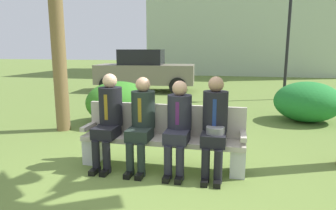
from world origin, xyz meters
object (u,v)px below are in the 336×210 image
Objects in this scene: seated_man_centerleft at (142,118)px; street_lamp at (288,32)px; seated_man_rightmost at (215,122)px; shrub_mid_lawn at (120,102)px; shrub_near_bench at (307,102)px; seated_man_centerright at (178,122)px; seated_man_leftmost at (109,115)px; park_bench at (163,137)px; building_backdrop at (246,3)px; parked_car_near at (145,71)px.

seated_man_centerleft is 7.53m from street_lamp.
seated_man_rightmost is 0.86× the size of shrub_mid_lawn.
seated_man_centerleft is 4.62m from shrub_near_bench.
seated_man_centerright is 4.31m from shrub_near_bench.
seated_man_centerleft reaches higher than shrub_mid_lawn.
street_lamp is at bearing 63.15° from seated_man_leftmost.
seated_man_centerright is 0.34× the size of street_lamp.
park_bench is 0.85m from seated_man_leftmost.
shrub_near_bench is at bearing 55.66° from seated_man_centerright.
shrub_mid_lawn is (-0.80, 2.40, -0.27)m from seated_man_leftmost.
seated_man_rightmost is 4.05m from shrub_near_bench.
seated_man_leftmost is at bearing 179.57° from seated_man_centerright.
building_backdrop reaches higher than shrub_mid_lawn.
seated_man_centerright is (0.25, -0.13, 0.27)m from park_bench.
seated_man_centerright is 8.16m from parked_car_near.
seated_man_rightmost is (1.53, -0.01, -0.01)m from seated_man_leftmost.
building_backdrop is (1.56, 19.18, 4.54)m from park_bench.
shrub_near_bench is 16.43m from building_backdrop.
seated_man_rightmost is at bearing -45.93° from shrub_mid_lawn.
seated_man_centerleft is (0.50, -0.00, -0.02)m from seated_man_leftmost.
building_backdrop reaches higher than parked_car_near.
seated_man_centerright is at bearing -0.43° from seated_man_leftmost.
shrub_near_bench is (3.46, 3.54, -0.28)m from seated_man_leftmost.
building_backdrop is (2.34, 19.30, 4.22)m from seated_man_leftmost.
shrub_mid_lawn is (-1.58, 2.28, 0.05)m from park_bench.
street_lamp is 0.28× the size of building_backdrop.
seated_man_leftmost is (-0.78, -0.12, 0.32)m from park_bench.
building_backdrop is (1.31, 19.31, 4.26)m from seated_man_centerright.
shrub_mid_lawn is 0.42× the size of street_lamp.
park_bench is 1.84× the size of seated_man_centerright.
park_bench is 2.77m from shrub_mid_lawn.
street_lamp is (3.43, 6.77, 1.51)m from seated_man_leftmost.
seated_man_centerright reaches higher than shrub_mid_lawn.
seated_man_centerright is (1.03, -0.01, -0.04)m from seated_man_leftmost.
shrub_near_bench is at bearing 51.92° from park_bench.
seated_man_centerright is at bearing -93.89° from building_backdrop.
shrub_near_bench is 0.97× the size of shrub_mid_lawn.
seated_man_leftmost is at bearing -71.48° from shrub_mid_lawn.
parked_car_near is at bearing 103.33° from seated_man_leftmost.
building_backdrop reaches higher than street_lamp.
park_bench is at bearing -70.99° from parked_car_near.
seated_man_centerleft is 0.98× the size of seated_man_rightmost.
street_lamp is at bearing -85.07° from building_backdrop.
seated_man_centerleft is 0.10× the size of building_backdrop.
shrub_near_bench is 0.11× the size of building_backdrop.
seated_man_leftmost reaches higher than park_bench.
park_bench is at bearing -111.72° from street_lamp.
street_lamp is at bearing 66.64° from seated_man_centerleft.
seated_man_centerright is 0.09× the size of building_backdrop.
seated_man_rightmost is at bearing -92.42° from building_backdrop.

